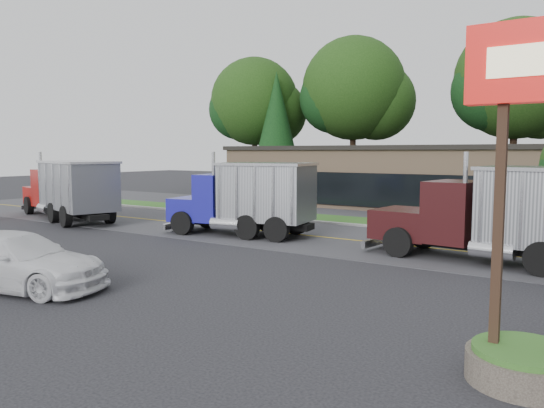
{
  "coord_description": "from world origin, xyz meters",
  "views": [
    {
      "loc": [
        11.77,
        -11.98,
        3.86
      ],
      "look_at": [
        0.07,
        5.38,
        1.8
      ],
      "focal_mm": 35.0,
      "sensor_mm": 36.0,
      "label": 1
    }
  ],
  "objects": [
    {
      "name": "bilo_sign",
      "position": [
        10.5,
        -2.5,
        2.02
      ],
      "size": [
        2.2,
        1.9,
        5.95
      ],
      "color": "#6B6054",
      "rests_on": "ground"
    },
    {
      "name": "tree_far_a",
      "position": [
        -19.86,
        32.11,
        8.51
      ],
      "size": [
        9.35,
        8.8,
        13.33
      ],
      "color": "#382619",
      "rests_on": "ground"
    },
    {
      "name": "far_parking",
      "position": [
        0.0,
        20.0,
        0.0
      ],
      "size": [
        60.0,
        7.0,
        0.02
      ],
      "primitive_type": "cube",
      "color": "#4E4E53",
      "rests_on": "ground"
    },
    {
      "name": "evergreen_left",
      "position": [
        -16.0,
        30.0,
        6.25
      ],
      "size": [
        5.0,
        5.0,
        11.37
      ],
      "color": "#382619",
      "rests_on": "ground"
    },
    {
      "name": "curb",
      "position": [
        0.0,
        13.2,
        0.0
      ],
      "size": [
        60.0,
        0.3,
        0.12
      ],
      "primitive_type": "cube",
      "color": "#9E9E99",
      "rests_on": "ground"
    },
    {
      "name": "rally_car",
      "position": [
        -2.47,
        -3.82,
        0.79
      ],
      "size": [
        5.86,
        3.62,
        1.58
      ],
      "primitive_type": "imported",
      "rotation": [
        0.0,
        0.0,
        1.85
      ],
      "color": "white",
      "rests_on": "ground"
    },
    {
      "name": "dump_truck_blue",
      "position": [
        -2.7,
        7.55,
        1.8
      ],
      "size": [
        7.07,
        3.65,
        3.36
      ],
      "rotation": [
        0.0,
        0.0,
        3.31
      ],
      "color": "black",
      "rests_on": "ground"
    },
    {
      "name": "center_line",
      "position": [
        0.0,
        9.0,
        0.0
      ],
      "size": [
        60.0,
        0.12,
        0.01
      ],
      "primitive_type": "cube",
      "color": "gold",
      "rests_on": "ground"
    },
    {
      "name": "dump_truck_red",
      "position": [
        -14.45,
        6.41,
        1.81
      ],
      "size": [
        10.41,
        5.43,
        3.36
      ],
      "rotation": [
        0.0,
        0.0,
        2.83
      ],
      "color": "black",
      "rests_on": "ground"
    },
    {
      "name": "tree_far_c",
      "position": [
        4.15,
        34.12,
        9.13
      ],
      "size": [
        10.03,
        9.44,
        14.31
      ],
      "color": "#382619",
      "rests_on": "ground"
    },
    {
      "name": "dump_truck_maroon",
      "position": [
        9.09,
        7.28,
        1.81
      ],
      "size": [
        9.86,
        3.46,
        3.36
      ],
      "rotation": [
        0.0,
        0.0,
        3.05
      ],
      "color": "black",
      "rests_on": "ground"
    },
    {
      "name": "road",
      "position": [
        0.0,
        9.0,
        0.0
      ],
      "size": [
        60.0,
        8.0,
        0.02
      ],
      "primitive_type": "cube",
      "color": "#4E4E53",
      "rests_on": "ground"
    },
    {
      "name": "ground",
      "position": [
        0.0,
        0.0,
        0.0
      ],
      "size": [
        140.0,
        140.0,
        0.0
      ],
      "primitive_type": "plane",
      "color": "#36363C",
      "rests_on": "ground"
    },
    {
      "name": "tree_far_b",
      "position": [
        -9.84,
        34.12,
        9.3
      ],
      "size": [
        10.21,
        9.61,
        14.57
      ],
      "color": "#382619",
      "rests_on": "ground"
    },
    {
      "name": "grass_verge",
      "position": [
        0.0,
        15.0,
        0.0
      ],
      "size": [
        60.0,
        3.4,
        0.03
      ],
      "primitive_type": "cube",
      "color": "#336322",
      "rests_on": "ground"
    },
    {
      "name": "strip_mall",
      "position": [
        2.0,
        26.0,
        2.0
      ],
      "size": [
        32.0,
        12.0,
        4.0
      ],
      "primitive_type": "cube",
      "color": "tan",
      "rests_on": "ground"
    }
  ]
}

